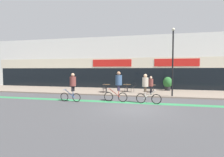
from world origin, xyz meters
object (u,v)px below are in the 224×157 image
at_px(bistro_table_2, 152,87).
at_px(cafe_chair_0_near, 105,87).
at_px(cafe_chair_1_near, 126,87).
at_px(pedestrian_near_end, 151,84).
at_px(cafe_chair_1_side, 133,86).
at_px(cyclist_1, 146,87).
at_px(planter_pot, 168,83).
at_px(cafe_chair_2_near, 152,87).
at_px(bistro_table_0, 106,87).
at_px(lamp_post, 173,57).
at_px(cyclist_2, 118,84).
at_px(bistro_table_1, 127,86).
at_px(cyclist_0, 72,85).

height_order(bistro_table_2, cafe_chair_0_near, cafe_chair_0_near).
bearing_deg(cafe_chair_1_near, pedestrian_near_end, -120.62).
height_order(cafe_chair_1_near, cafe_chair_1_side, same).
bearing_deg(cyclist_1, planter_pot, 79.47).
height_order(cafe_chair_0_near, cafe_chair_1_side, same).
bearing_deg(cyclist_1, cafe_chair_2_near, 90.69).
bearing_deg(cafe_chair_1_side, bistro_table_0, 15.87).
height_order(lamp_post, cyclist_2, lamp_post).
distance_m(cafe_chair_2_near, cyclist_1, 4.91).
height_order(bistro_table_1, cafe_chair_1_side, cafe_chair_1_side).
height_order(cafe_chair_0_near, cyclist_0, cyclist_0).
bearing_deg(bistro_table_0, planter_pot, 24.95).
xyz_separation_m(bistro_table_0, bistro_table_1, (1.93, 0.98, -0.03)).
relative_size(cafe_chair_1_near, cyclist_2, 0.41).
bearing_deg(cyclist_0, cyclist_1, -171.15).
distance_m(planter_pot, pedestrian_near_end, 3.90).
xyz_separation_m(cafe_chair_1_side, cyclist_1, (1.46, -5.36, 0.52)).
bearing_deg(cyclist_2, cyclist_0, 14.20).
bearing_deg(planter_pot, bistro_table_0, -155.05).
relative_size(cafe_chair_2_near, cyclist_2, 0.41).
bearing_deg(cafe_chair_1_side, pedestrian_near_end, 130.66).
relative_size(lamp_post, cyclist_2, 2.55).
bearing_deg(planter_pot, cafe_chair_1_side, -152.40).
height_order(cafe_chair_2_near, planter_pot, planter_pot).
bearing_deg(cyclist_0, lamp_post, -150.50).
relative_size(cyclist_1, cyclist_2, 0.92).
xyz_separation_m(planter_pot, lamp_post, (0.04, -4.08, 2.46)).
xyz_separation_m(cyclist_2, pedestrian_near_end, (2.30, 3.49, -0.23)).
distance_m(bistro_table_1, bistro_table_2, 2.46).
relative_size(bistro_table_1, cyclist_0, 0.38).
height_order(cafe_chair_1_near, cyclist_0, cyclist_0).
xyz_separation_m(lamp_post, cyclist_0, (-7.30, -3.63, -2.11)).
relative_size(bistro_table_0, cyclist_0, 0.36).
relative_size(cafe_chair_1_near, cafe_chair_1_side, 1.00).
xyz_separation_m(cafe_chair_1_side, lamp_post, (3.50, -2.27, 2.71)).
xyz_separation_m(cafe_chair_2_near, planter_pot, (1.63, 2.30, 0.26)).
relative_size(cafe_chair_0_near, lamp_post, 0.16).
xyz_separation_m(cafe_chair_1_side, cyclist_2, (-0.56, -5.17, 0.67)).
relative_size(cafe_chair_1_near, lamp_post, 0.16).
bearing_deg(cyclist_0, bistro_table_2, -129.94).
distance_m(bistro_table_1, cyclist_1, 5.77).
height_order(bistro_table_1, cyclist_0, cyclist_0).
height_order(bistro_table_1, cyclist_2, cyclist_2).
xyz_separation_m(cafe_chair_1_side, planter_pot, (3.46, 1.81, 0.26)).
height_order(cafe_chair_2_near, cyclist_0, cyclist_0).
relative_size(cafe_chair_1_near, planter_pot, 0.63).
relative_size(cafe_chair_1_near, cyclist_0, 0.43).
relative_size(bistro_table_1, planter_pot, 0.55).
bearing_deg(cafe_chair_1_side, bistro_table_2, 178.93).
relative_size(cafe_chair_2_near, cyclist_1, 0.44).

